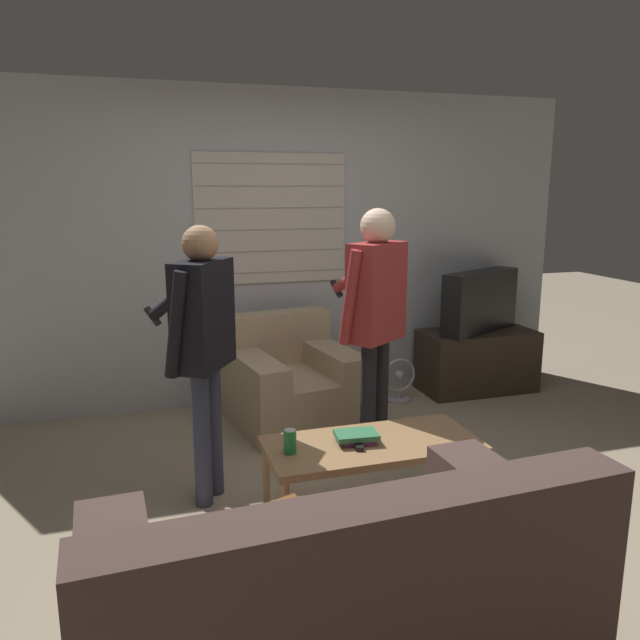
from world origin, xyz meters
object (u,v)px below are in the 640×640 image
armchair_beige (291,383)px  book_stack (357,436)px  tv (480,301)px  person_left_standing (202,332)px  couch_blue (339,614)px  person_right_standing (375,306)px  soda_can (290,441)px  floor_fan (399,381)px  spare_remote (359,445)px  coffee_table (372,449)px

armchair_beige → book_stack: (-0.02, -1.51, 0.17)m
tv → person_left_standing: (-2.53, -1.30, 0.19)m
couch_blue → book_stack: (0.49, 1.15, 0.13)m
tv → person_right_standing: bearing=11.5°
soda_can → armchair_beige: bearing=75.6°
tv → floor_fan: size_ratio=2.36×
couch_blue → soda_can: size_ratio=13.65×
spare_remote → floor_fan: bearing=75.8°
armchair_beige → person_left_standing: (-0.77, -1.05, 0.69)m
armchair_beige → tv: (1.77, 0.25, 0.49)m
armchair_beige → floor_fan: 1.01m
book_stack → spare_remote: (-0.01, -0.07, -0.02)m
coffee_table → armchair_beige: bearing=92.1°
person_right_standing → floor_fan: bearing=23.6°
person_left_standing → book_stack: bearing=-88.6°
armchair_beige → person_right_standing: size_ratio=0.61×
person_right_standing → spare_remote: person_right_standing is taller
couch_blue → floor_fan: bearing=59.4°
tv → book_stack: tv is taller
coffee_table → person_right_standing: size_ratio=0.69×
coffee_table → soda_can: soda_can is taller
couch_blue → spare_remote: size_ratio=12.65×
person_right_standing → floor_fan: 1.51m
armchair_beige → soda_can: size_ratio=8.01×
person_right_standing → armchair_beige: bearing=77.3°
person_left_standing → spare_remote: bearing=-92.7°
coffee_table → tv: 2.51m
spare_remote → person_left_standing: bearing=160.4°
tv → person_right_standing: size_ratio=0.53×
book_stack → floor_fan: size_ratio=0.64×
spare_remote → floor_fan: (1.02, 1.76, -0.29)m
floor_fan → person_left_standing: bearing=-144.9°
tv → person_left_standing: 2.86m
couch_blue → person_left_standing: size_ratio=1.09×
spare_remote → floor_fan: size_ratio=0.37×
tv → book_stack: 2.53m
armchair_beige → person_right_standing: 1.18m
floor_fan → person_right_standing: bearing=-122.3°
book_stack → coffee_table: bearing=-18.5°
coffee_table → tv: (1.71, 1.79, 0.40)m
couch_blue → armchair_beige: 2.70m
couch_blue → person_right_standing: (0.85, 1.80, 0.70)m
couch_blue → book_stack: size_ratio=7.24×
person_right_standing → coffee_table: bearing=-146.3°
armchair_beige → coffee_table: 1.54m
couch_blue → person_right_standing: size_ratio=1.04×
coffee_table → tv: bearing=46.3°
couch_blue → person_left_standing: (-0.26, 1.60, 0.65)m
person_left_standing → spare_remote: (0.73, -0.52, -0.54)m
soda_can → spare_remote: (0.36, -0.03, -0.05)m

